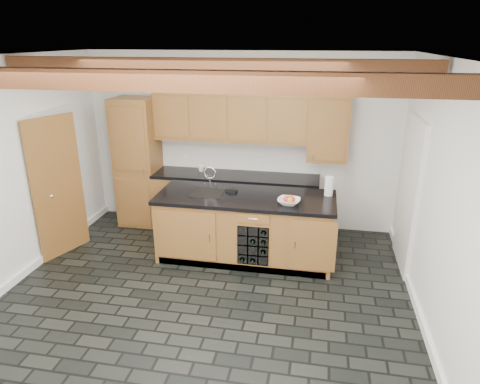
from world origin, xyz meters
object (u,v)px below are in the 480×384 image
object	(u,v)px
island	(246,227)
paper_towel	(329,186)
fruit_bowl	(289,201)
kitchen_scale	(232,190)

from	to	relation	value
island	paper_towel	xyz separation A→B (m)	(1.11, 0.24, 0.60)
fruit_bowl	kitchen_scale	bearing A→B (deg)	158.40
paper_towel	kitchen_scale	bearing A→B (deg)	-175.60
kitchen_scale	fruit_bowl	bearing A→B (deg)	-7.46
kitchen_scale	island	bearing A→B (deg)	-17.15
island	paper_towel	bearing A→B (deg)	12.36
fruit_bowl	paper_towel	size ratio (longest dim) A/B	1.11
kitchen_scale	fruit_bowl	world-z (taller)	fruit_bowl
kitchen_scale	paper_towel	world-z (taller)	paper_towel
kitchen_scale	paper_towel	distance (m)	1.35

